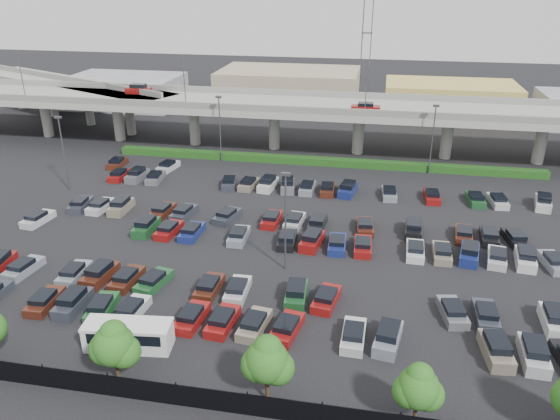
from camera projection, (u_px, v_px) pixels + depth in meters
The scene contains 11 objects.
ground at pixel (297, 234), 62.31m from camera, with size 280.00×280.00×0.00m, color black.
overpass at pixel (327, 110), 88.39m from camera, with size 150.00×13.00×15.80m.
on_ramp at pixel (70, 87), 107.12m from camera, with size 50.93×30.13×8.80m.
hedge at pixel (322, 161), 84.61m from camera, with size 66.00×1.60×1.10m, color #143B11.
fence at pixel (232, 402), 36.74m from camera, with size 70.00×0.10×2.00m.
tree_row at pixel (248, 359), 36.89m from camera, with size 65.07×3.66×5.94m.
shuttle_bus at pixel (128, 334), 43.17m from camera, with size 7.14×3.11×2.22m.
parked_cars at pixel (286, 244), 58.76m from camera, with size 63.12×41.64×1.67m.
light_poles at pixel (265, 175), 62.31m from camera, with size 66.90×48.38×10.30m.
distant_buildings at pixel (402, 95), 114.39m from camera, with size 138.00×24.00×9.00m.
comm_tower at pixel (367, 30), 122.03m from camera, with size 2.40×2.40×30.00m.
Camera 1 is at (8.34, -55.39, 27.52)m, focal length 35.00 mm.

